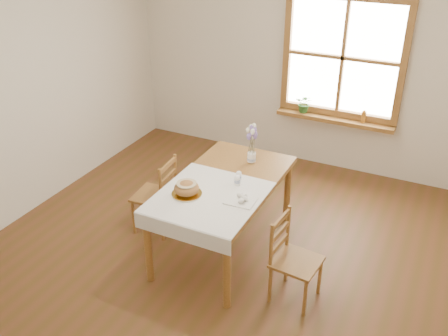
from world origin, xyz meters
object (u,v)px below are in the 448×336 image
at_px(chair_left, 154,194).
at_px(bread_plate, 187,194).
at_px(chair_right, 297,261).
at_px(flower_vase, 252,158).
at_px(dining_table, 224,190).

distance_m(chair_left, bread_plate, 0.77).
distance_m(chair_right, bread_plate, 1.13).
bearing_deg(flower_vase, bread_plate, -107.17).
bearing_deg(chair_left, bread_plate, 55.41).
bearing_deg(dining_table, flower_vase, 81.78).
height_order(chair_left, chair_right, chair_left).
height_order(chair_right, flower_vase, flower_vase).
relative_size(chair_right, bread_plate, 3.04).
relative_size(dining_table, flower_vase, 16.51).
relative_size(chair_left, chair_right, 1.03).
bearing_deg(chair_right, chair_left, 83.39).
relative_size(chair_right, flower_vase, 8.31).
xyz_separation_m(dining_table, flower_vase, (0.07, 0.49, 0.13)).
bearing_deg(chair_left, flower_vase, 115.66).
bearing_deg(flower_vase, chair_left, -149.40).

